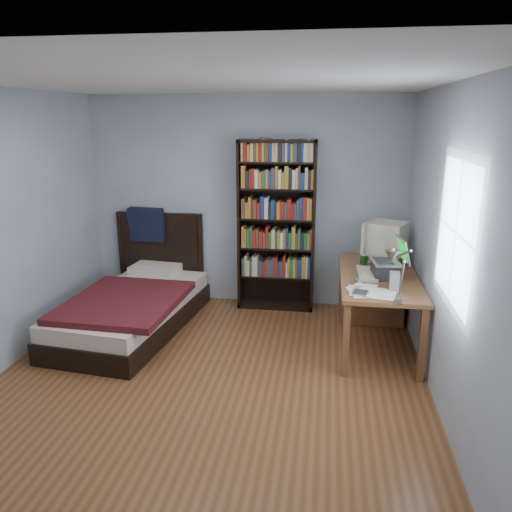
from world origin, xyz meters
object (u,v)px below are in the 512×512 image
desk (373,289)px  crt_monitor (385,239)px  speaker (394,281)px  bookshelf (277,226)px  laptop (387,267)px  bed (135,304)px  soda_can (364,261)px  desk_lamp (394,261)px  keyboard (367,274)px

desk → crt_monitor: crt_monitor is taller
speaker → bookshelf: (-1.20, 1.32, 0.18)m
speaker → crt_monitor: bearing=92.2°
laptop → bookshelf: bookshelf is taller
laptop → bed: (-2.65, 0.15, -0.59)m
speaker → soda_can: (-0.23, 0.69, -0.02)m
crt_monitor → bookshelf: bearing=161.9°
speaker → bookshelf: 1.80m
desk → laptop: bearing=-83.6°
speaker → soda_can: size_ratio=1.31×
desk → desk_lamp: 1.75m
bed → crt_monitor: bearing=8.8°
laptop → bed: bearing=176.8°
soda_can → bed: bearing=-176.0°
desk → bookshelf: size_ratio=0.80×
speaker → bookshelf: bookshelf is taller
speaker → bookshelf: size_ratio=0.09×
keyboard → bed: 2.52m
keyboard → desk_lamp: bearing=-85.6°
keyboard → bed: (-2.47, 0.09, -0.49)m
bed → speaker: bearing=-10.9°
laptop → speaker: (0.03, -0.37, -0.03)m
speaker → bed: (-2.68, 0.52, -0.56)m
desk → bookshelf: (-1.11, 0.41, 0.59)m
laptop → desk_lamp: size_ratio=0.71×
laptop → speaker: bearing=-85.5°
laptop → bookshelf: 1.52m
crt_monitor → keyboard: bearing=-112.5°
desk → bed: bearing=-171.4°
desk → soda_can: bearing=-121.5°
crt_monitor → bed: crt_monitor is taller
keyboard → desk: bearing=75.3°
desk_lamp → soda_can: (-0.12, 1.34, -0.39)m
soda_can → bookshelf: 1.18m
desk → bookshelf: bookshelf is taller
desk → bed: 2.62m
speaker → soda_can: 0.73m
laptop → bookshelf: bearing=140.8°
soda_can → bookshelf: bookshelf is taller
soda_can → bookshelf: (-0.98, 0.64, 0.21)m
laptop → keyboard: size_ratio=0.88×
desk_lamp → bookshelf: bookshelf is taller
laptop → soda_can: size_ratio=3.05×
laptop → desk_lamp: 1.08m
desk → keyboard: 0.60m
desk → desk_lamp: bearing=-90.7°
crt_monitor → keyboard: 0.60m
soda_can → bed: bed is taller
desk → speaker: size_ratio=9.22×
desk_lamp → keyboard: (-0.10, 1.08, -0.44)m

